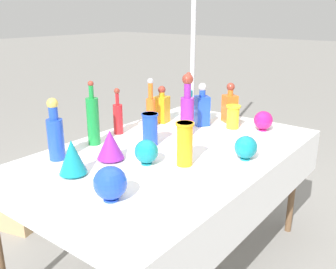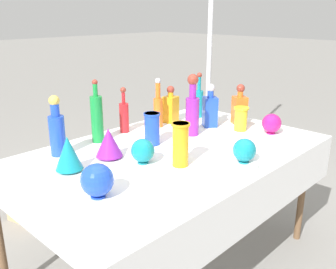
% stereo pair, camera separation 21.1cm
% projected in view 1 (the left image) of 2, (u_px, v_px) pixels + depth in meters
% --- Properties ---
extents(ground_plane, '(40.00, 40.00, 0.00)m').
position_uv_depth(ground_plane, '(168.00, 262.00, 2.38)').
color(ground_plane, gray).
extents(display_table, '(1.85, 1.14, 0.76)m').
position_uv_depth(display_table, '(172.00, 161.00, 2.14)').
color(display_table, white).
rests_on(display_table, ground).
extents(tall_bottle_0, '(0.06, 0.06, 0.34)m').
position_uv_depth(tall_bottle_0, '(151.00, 108.00, 2.55)').
color(tall_bottle_0, orange).
rests_on(tall_bottle_0, display_table).
extents(tall_bottle_1, '(0.09, 0.09, 0.40)m').
position_uv_depth(tall_bottle_1, '(187.00, 109.00, 2.39)').
color(tall_bottle_1, purple).
rests_on(tall_bottle_1, display_table).
extents(tall_bottle_2, '(0.07, 0.07, 0.38)m').
position_uv_depth(tall_bottle_2, '(93.00, 120.00, 2.21)').
color(tall_bottle_2, '#198C38').
rests_on(tall_bottle_2, display_table).
extents(tall_bottle_3, '(0.06, 0.06, 0.34)m').
position_uv_depth(tall_bottle_3, '(188.00, 100.00, 2.82)').
color(tall_bottle_3, teal).
rests_on(tall_bottle_3, display_table).
extents(tall_bottle_4, '(0.06, 0.06, 0.30)m').
position_uv_depth(tall_bottle_4, '(118.00, 116.00, 2.42)').
color(tall_bottle_4, red).
rests_on(tall_bottle_4, display_table).
extents(tall_bottle_5, '(0.09, 0.09, 0.34)m').
position_uv_depth(tall_bottle_5, '(55.00, 134.00, 1.98)').
color(tall_bottle_5, blue).
rests_on(tall_bottle_5, display_table).
extents(square_decanter_0, '(0.12, 0.12, 0.28)m').
position_uv_depth(square_decanter_0, '(230.00, 105.00, 2.68)').
color(square_decanter_0, orange).
rests_on(square_decanter_0, display_table).
extents(square_decanter_1, '(0.13, 0.13, 0.30)m').
position_uv_depth(square_decanter_1, '(202.00, 108.00, 2.60)').
color(square_decanter_1, blue).
rests_on(square_decanter_1, display_table).
extents(square_decanter_2, '(0.10, 0.10, 0.27)m').
position_uv_depth(square_decanter_2, '(162.00, 107.00, 2.67)').
color(square_decanter_2, orange).
rests_on(square_decanter_2, display_table).
extents(slender_vase_0, '(0.10, 0.10, 0.23)m').
position_uv_depth(slender_vase_0, '(185.00, 143.00, 1.91)').
color(slender_vase_0, orange).
rests_on(slender_vase_0, display_table).
extents(slender_vase_1, '(0.10, 0.10, 0.16)m').
position_uv_depth(slender_vase_1, '(233.00, 116.00, 2.54)').
color(slender_vase_1, yellow).
rests_on(slender_vase_1, display_table).
extents(slender_vase_2, '(0.10, 0.10, 0.19)m').
position_uv_depth(slender_vase_2, '(150.00, 128.00, 2.21)').
color(slender_vase_2, blue).
rests_on(slender_vase_2, display_table).
extents(fluted_vase_0, '(0.15, 0.15, 0.17)m').
position_uv_depth(fluted_vase_0, '(110.00, 144.00, 1.99)').
color(fluted_vase_0, purple).
rests_on(fluted_vase_0, display_table).
extents(fluted_vase_1, '(0.14, 0.14, 0.18)m').
position_uv_depth(fluted_vase_1, '(72.00, 157.00, 1.80)').
color(fluted_vase_1, teal).
rests_on(fluted_vase_1, display_table).
extents(round_bowl_0, '(0.14, 0.14, 0.15)m').
position_uv_depth(round_bowl_0, '(110.00, 183.00, 1.56)').
color(round_bowl_0, blue).
rests_on(round_bowl_0, display_table).
extents(round_bowl_1, '(0.13, 0.13, 0.13)m').
position_uv_depth(round_bowl_1, '(263.00, 120.00, 2.49)').
color(round_bowl_1, '#C61972').
rests_on(round_bowl_1, display_table).
extents(round_bowl_2, '(0.12, 0.12, 0.13)m').
position_uv_depth(round_bowl_2, '(246.00, 147.00, 2.00)').
color(round_bowl_2, teal).
rests_on(round_bowl_2, display_table).
extents(round_bowl_3, '(0.13, 0.13, 0.13)m').
position_uv_depth(round_bowl_3, '(146.00, 152.00, 1.94)').
color(round_bowl_3, teal).
rests_on(round_bowl_3, display_table).
extents(price_tag_left, '(0.06, 0.02, 0.05)m').
position_uv_depth(price_tag_left, '(257.00, 163.00, 1.92)').
color(price_tag_left, white).
rests_on(price_tag_left, display_table).
extents(cardboard_box_behind_left, '(0.59, 0.43, 0.34)m').
position_uv_depth(cardboard_box_behind_left, '(33.00, 201.00, 2.88)').
color(cardboard_box_behind_left, tan).
rests_on(cardboard_box_behind_left, ground).
extents(canopy_pole, '(0.18, 0.18, 2.79)m').
position_uv_depth(canopy_pole, '(193.00, 57.00, 3.34)').
color(canopy_pole, silver).
rests_on(canopy_pole, ground).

